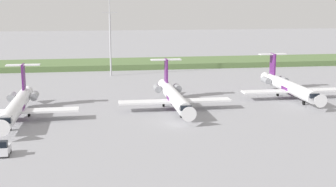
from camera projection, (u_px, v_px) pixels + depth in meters
ground_plane at (158, 93)px, 113.56m from camera, size 500.00×500.00×0.00m
grass_berm at (138, 63)px, 160.74m from camera, size 320.00×20.00×1.76m
regional_jet_second at (17, 106)px, 88.21m from camera, size 22.81×31.00×9.00m
regional_jet_third at (174, 96)px, 97.13m from camera, size 22.81×31.00×9.00m
regional_jet_fourth at (289, 87)px, 108.01m from camera, size 22.81×31.00×9.00m
antenna_mast at (110, 36)px, 138.14m from camera, size 4.40×0.50×28.31m
baggage_tug at (3, 149)px, 67.51m from camera, size 1.72×3.20×2.30m
safety_cone_rear_marker at (4, 153)px, 68.19m from camera, size 0.44×0.44×0.55m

